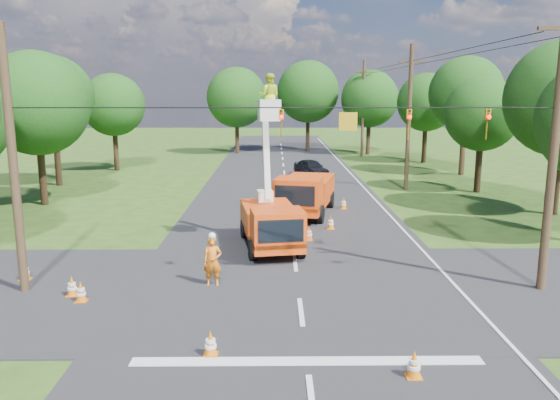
{
  "coord_description": "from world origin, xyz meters",
  "views": [
    {
      "loc": [
        -0.82,
        -16.05,
        6.81
      ],
      "look_at": [
        -0.61,
        5.12,
        2.6
      ],
      "focal_mm": 35.0,
      "sensor_mm": 36.0,
      "label": 1
    }
  ],
  "objects_px": {
    "tree_right_d": "(466,93)",
    "pole_right_mid": "(409,117)",
    "traffic_cone_2": "(309,233)",
    "traffic_cone_6": "(25,271)",
    "second_truck": "(305,193)",
    "traffic_cone_7": "(344,203)",
    "tree_right_e": "(427,102)",
    "pole_right_near": "(554,144)",
    "distant_car": "(311,168)",
    "traffic_cone_4": "(81,292)",
    "tree_far_b": "(308,92)",
    "traffic_cone_1": "(414,364)",
    "pole_left": "(13,163)",
    "tree_far_c": "(370,99)",
    "tree_far_a": "(237,98)",
    "traffic_cone_5": "(72,286)",
    "tree_left_d": "(36,103)",
    "traffic_cone_0": "(211,343)",
    "pole_right_far": "(363,108)",
    "tree_left_f": "(113,105)",
    "tree_left_e": "(52,96)",
    "traffic_cone_3": "(331,222)",
    "ground_worker": "(213,261)",
    "bucket_truck": "(271,211)",
    "tree_right_c": "(482,114)"
  },
  "relations": [
    {
      "from": "bucket_truck",
      "to": "traffic_cone_2",
      "type": "xyz_separation_m",
      "value": [
        1.74,
        1.18,
        -1.31
      ]
    },
    {
      "from": "tree_far_a",
      "to": "tree_far_c",
      "type": "height_order",
      "value": "tree_far_a"
    },
    {
      "from": "tree_far_c",
      "to": "traffic_cone_4",
      "type": "bearing_deg",
      "value": -111.2
    },
    {
      "from": "ground_worker",
      "to": "tree_right_c",
      "type": "distance_m",
      "value": 25.0
    },
    {
      "from": "distant_car",
      "to": "traffic_cone_3",
      "type": "relative_size",
      "value": 5.75
    },
    {
      "from": "tree_right_d",
      "to": "tree_left_d",
      "type": "bearing_deg",
      "value": -158.07
    },
    {
      "from": "traffic_cone_2",
      "to": "traffic_cone_4",
      "type": "bearing_deg",
      "value": -136.85
    },
    {
      "from": "tree_left_e",
      "to": "tree_far_b",
      "type": "relative_size",
      "value": 0.91
    },
    {
      "from": "distant_car",
      "to": "traffic_cone_4",
      "type": "height_order",
      "value": "distant_car"
    },
    {
      "from": "traffic_cone_4",
      "to": "traffic_cone_5",
      "type": "xyz_separation_m",
      "value": [
        -0.48,
        0.52,
        0.0
      ]
    },
    {
      "from": "traffic_cone_1",
      "to": "tree_left_d",
      "type": "height_order",
      "value": "tree_left_d"
    },
    {
      "from": "traffic_cone_4",
      "to": "traffic_cone_1",
      "type": "bearing_deg",
      "value": -26.97
    },
    {
      "from": "second_truck",
      "to": "traffic_cone_2",
      "type": "relative_size",
      "value": 9.6
    },
    {
      "from": "tree_left_d",
      "to": "tree_left_e",
      "type": "xyz_separation_m",
      "value": [
        -1.8,
        7.0,
        0.37
      ]
    },
    {
      "from": "pole_right_near",
      "to": "tree_far_a",
      "type": "height_order",
      "value": "pole_right_near"
    },
    {
      "from": "traffic_cone_1",
      "to": "pole_left",
      "type": "xyz_separation_m",
      "value": [
        -12.03,
        5.98,
        4.14
      ]
    },
    {
      "from": "traffic_cone_7",
      "to": "tree_far_a",
      "type": "xyz_separation_m",
      "value": [
        -8.24,
        29.64,
        5.83
      ]
    },
    {
      "from": "traffic_cone_2",
      "to": "traffic_cone_4",
      "type": "relative_size",
      "value": 1.0
    },
    {
      "from": "traffic_cone_5",
      "to": "pole_left",
      "type": "relative_size",
      "value": 0.08
    },
    {
      "from": "ground_worker",
      "to": "traffic_cone_1",
      "type": "bearing_deg",
      "value": -49.54
    },
    {
      "from": "pole_right_near",
      "to": "tree_far_c",
      "type": "bearing_deg",
      "value": 88.64
    },
    {
      "from": "traffic_cone_7",
      "to": "tree_right_e",
      "type": "distance_m",
      "value": 24.69
    },
    {
      "from": "tree_right_d",
      "to": "tree_far_b",
      "type": "xyz_separation_m",
      "value": [
        -11.8,
        18.0,
        0.13
      ]
    },
    {
      "from": "pole_right_mid",
      "to": "tree_far_b",
      "type": "relative_size",
      "value": 0.97
    },
    {
      "from": "pole_right_near",
      "to": "tree_far_a",
      "type": "xyz_separation_m",
      "value": [
        -13.5,
        43.0,
        1.08
      ]
    },
    {
      "from": "traffic_cone_6",
      "to": "traffic_cone_2",
      "type": "bearing_deg",
      "value": 26.35
    },
    {
      "from": "bucket_truck",
      "to": "pole_right_mid",
      "type": "xyz_separation_m",
      "value": [
        9.48,
        14.75,
        3.44
      ]
    },
    {
      "from": "traffic_cone_0",
      "to": "pole_right_far",
      "type": "xyz_separation_m",
      "value": [
        11.0,
        44.82,
        4.75
      ]
    },
    {
      "from": "tree_left_f",
      "to": "tree_right_d",
      "type": "bearing_deg",
      "value": -5.79
    },
    {
      "from": "second_truck",
      "to": "tree_left_e",
      "type": "bearing_deg",
      "value": 163.25
    },
    {
      "from": "pole_right_near",
      "to": "tree_right_e",
      "type": "xyz_separation_m",
      "value": [
        5.3,
        35.0,
        0.7
      ]
    },
    {
      "from": "traffic_cone_6",
      "to": "second_truck",
      "type": "bearing_deg",
      "value": 44.56
    },
    {
      "from": "traffic_cone_4",
      "to": "tree_far_c",
      "type": "height_order",
      "value": "tree_far_c"
    },
    {
      "from": "second_truck",
      "to": "ground_worker",
      "type": "height_order",
      "value": "second_truck"
    },
    {
      "from": "distant_car",
      "to": "traffic_cone_6",
      "type": "bearing_deg",
      "value": -138.7
    },
    {
      "from": "tree_right_d",
      "to": "pole_right_far",
      "type": "bearing_deg",
      "value": 115.86
    },
    {
      "from": "distant_car",
      "to": "traffic_cone_1",
      "type": "distance_m",
      "value": 32.19
    },
    {
      "from": "distant_car",
      "to": "tree_right_c",
      "type": "bearing_deg",
      "value": -56.05
    },
    {
      "from": "distant_car",
      "to": "traffic_cone_7",
      "type": "xyz_separation_m",
      "value": [
        1.07,
        -12.85,
        -0.34
      ]
    },
    {
      "from": "traffic_cone_2",
      "to": "pole_right_mid",
      "type": "height_order",
      "value": "pole_right_mid"
    },
    {
      "from": "traffic_cone_2",
      "to": "tree_left_d",
      "type": "xyz_separation_m",
      "value": [
        -15.76,
        8.58,
        5.77
      ]
    },
    {
      "from": "tree_right_d",
      "to": "pole_right_mid",
      "type": "bearing_deg",
      "value": -131.99
    },
    {
      "from": "traffic_cone_2",
      "to": "tree_right_e",
      "type": "xyz_separation_m",
      "value": [
        13.04,
        28.58,
        5.45
      ]
    },
    {
      "from": "bucket_truck",
      "to": "pole_right_mid",
      "type": "distance_m",
      "value": 17.87
    },
    {
      "from": "distant_car",
      "to": "pole_right_near",
      "type": "bearing_deg",
      "value": -99.3
    },
    {
      "from": "pole_right_near",
      "to": "tree_far_b",
      "type": "distance_m",
      "value": 45.37
    },
    {
      "from": "traffic_cone_6",
      "to": "traffic_cone_7",
      "type": "xyz_separation_m",
      "value": [
        13.22,
        12.26,
        0.0
      ]
    },
    {
      "from": "traffic_cone_2",
      "to": "traffic_cone_6",
      "type": "distance_m",
      "value": 11.98
    },
    {
      "from": "tree_far_c",
      "to": "bucket_truck",
      "type": "bearing_deg",
      "value": -105.92
    },
    {
      "from": "tree_left_d",
      "to": "tree_right_e",
      "type": "height_order",
      "value": "tree_left_d"
    }
  ]
}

